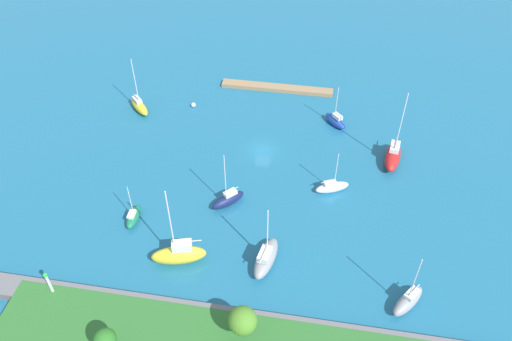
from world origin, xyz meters
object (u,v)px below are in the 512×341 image
Objects in this scene: pier_dock at (277,88)px; harbor_beacon at (48,281)px; sailboat_gray_off_beacon at (408,301)px; sailboat_green_lone_north at (133,216)px; sailboat_white_center_basin at (332,187)px; mooring_buoy_white at (193,105)px; sailboat_yellow_east_end at (179,254)px; sailboat_navy_along_channel at (228,199)px; park_tree_midwest at (105,340)px; sailboat_yellow_west_end at (139,106)px; sailboat_blue_far_north at (335,120)px; park_tree_center at (243,321)px; sailboat_gray_lone_south at (266,258)px; sailboat_red_inner_mooring at (393,156)px.

harbor_beacon is (21.65, 51.84, 3.01)m from pier_dock.
sailboat_gray_off_beacon is 39.66m from sailboat_green_lone_north.
mooring_buoy_white is at bearing 121.42° from sailboat_white_center_basin.
sailboat_white_center_basin is at bearing -114.22° from sailboat_gray_off_beacon.
sailboat_green_lone_north is 29.29m from mooring_buoy_white.
sailboat_yellow_east_end reaches higher than sailboat_green_lone_north.
harbor_beacon is 0.37× the size of sailboat_navy_along_channel.
sailboat_yellow_west_end reaches higher than park_tree_midwest.
sailboat_yellow_east_end is 39.21m from sailboat_blue_far_north.
sailboat_gray_lone_south is at bearing -94.67° from park_tree_center.
sailboat_yellow_east_end reaches higher than sailboat_yellow_west_end.
mooring_buoy_white is at bearing -96.13° from sailboat_red_inner_mooring.
sailboat_gray_lone_south is 0.92× the size of sailboat_yellow_west_end.
sailboat_blue_far_north is 13.04m from sailboat_red_inner_mooring.
park_tree_center reaches higher than harbor_beacon.
sailboat_blue_far_north is (-11.90, 9.67, 0.62)m from pier_dock.
sailboat_yellow_west_end is (47.15, -34.53, -0.01)m from sailboat_gray_off_beacon.
sailboat_gray_lone_south reaches higher than sailboat_blue_far_north.
mooring_buoy_white is (-6.82, -43.41, -2.94)m from harbor_beacon.
sailboat_yellow_west_end is at bearing -89.49° from sailboat_navy_along_channel.
park_tree_center is (-24.89, 2.05, 1.17)m from harbor_beacon.
sailboat_green_lone_north is (8.74, -6.12, -0.77)m from sailboat_yellow_east_end.
park_tree_center reaches higher than park_tree_midwest.
park_tree_center is 12.12m from sailboat_gray_lone_south.
park_tree_midwest is at bearing -32.21° from sailboat_gray_off_beacon.
park_tree_midwest is (-10.46, 6.87, 1.24)m from harbor_beacon.
sailboat_yellow_west_end is at bearing -89.75° from sailboat_red_inner_mooring.
pier_dock is 41.00m from sailboat_green_lone_north.
sailboat_green_lone_north is at bearing -76.77° from park_tree_midwest.
sailboat_white_center_basin is (-33.88, -25.05, -2.49)m from harbor_beacon.
sailboat_gray_lone_south is (17.51, 23.98, -0.10)m from sailboat_red_inner_mooring.
sailboat_gray_lone_south reaches higher than mooring_buoy_white.
park_tree_center is 0.37× the size of sailboat_yellow_east_end.
park_tree_midwest is 0.48× the size of sailboat_gray_off_beacon.
sailboat_yellow_east_end is at bearing 24.76° from sailboat_navy_along_channel.
sailboat_green_lone_north is 27.75m from sailboat_yellow_west_end.
park_tree_center is at bearing 126.40° from sailboat_blue_far_north.
harbor_beacon is at bearing 13.52° from sailboat_yellow_east_end.
sailboat_gray_off_beacon reaches higher than sailboat_white_center_basin.
pier_dock is 15.34m from sailboat_blue_far_north.
pier_dock is 2.89× the size of sailboat_white_center_basin.
mooring_buoy_white is (26.73, -1.24, -0.56)m from sailboat_blue_far_north.
harbor_beacon is 25.00m from park_tree_center.
pier_dock is 59.91m from park_tree_midwest.
sailboat_yellow_east_end is 25.97m from sailboat_white_center_basin.
park_tree_center is 51.00m from sailboat_yellow_west_end.
park_tree_midwest reaches higher than pier_dock.
sailboat_red_inner_mooring is (-43.35, -33.57, -2.02)m from harbor_beacon.
sailboat_white_center_basin is (-19.62, -17.01, -0.68)m from sailboat_yellow_east_end.
sailboat_red_inner_mooring is at bearing -117.40° from park_tree_center.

